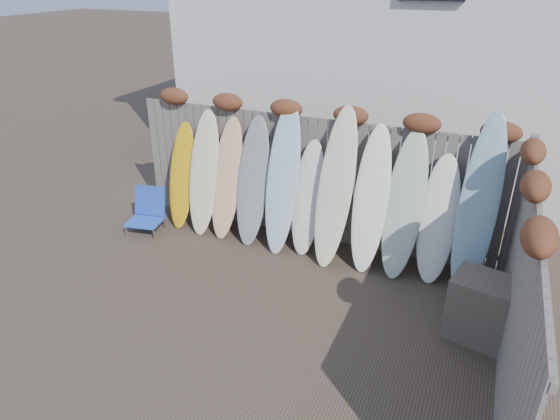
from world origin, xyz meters
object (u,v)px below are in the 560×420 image
at_px(surfboard_0, 182,176).
at_px(beach_chair, 148,211).
at_px(wooden_crate, 480,308).
at_px(lattice_panel, 521,272).

bearing_deg(surfboard_0, beach_chair, -137.50).
bearing_deg(beach_chair, wooden_crate, -7.41).
xyz_separation_m(lattice_panel, surfboard_0, (-5.22, 0.80, 0.08)).
height_order(beach_chair, surfboard_0, surfboard_0).
bearing_deg(surfboard_0, wooden_crate, -17.15).
height_order(beach_chair, lattice_panel, lattice_panel).
distance_m(wooden_crate, lattice_panel, 0.64).
relative_size(wooden_crate, surfboard_0, 0.44).
height_order(wooden_crate, surfboard_0, surfboard_0).
bearing_deg(wooden_crate, lattice_panel, 43.37).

